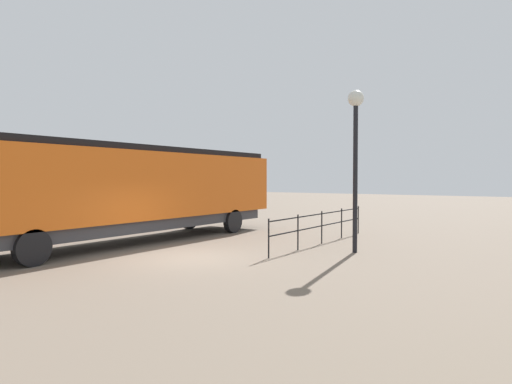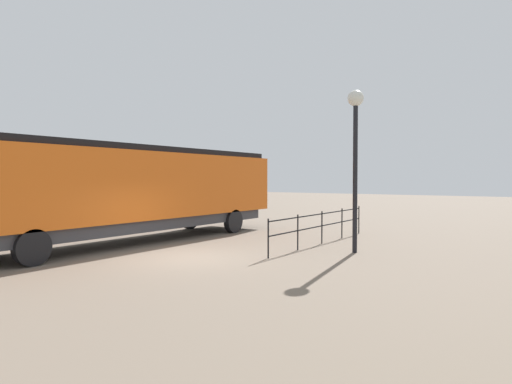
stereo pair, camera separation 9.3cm
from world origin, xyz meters
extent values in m
plane|color=#756656|center=(0.00, 0.00, 0.00)|extent=(120.00, 120.00, 0.00)
cube|color=orange|center=(-4.20, 1.30, 2.31)|extent=(3.11, 15.18, 2.61)
cube|color=black|center=(-4.20, 7.70, 1.91)|extent=(2.99, 2.37, 1.83)
cube|color=black|center=(-4.20, 1.30, 3.73)|extent=(2.80, 14.57, 0.24)
cube|color=#38383D|center=(-4.20, 1.30, 0.78)|extent=(2.80, 13.96, 0.45)
cylinder|color=black|center=(-5.61, 6.15, 0.55)|extent=(0.30, 1.10, 1.10)
cylinder|color=black|center=(-2.79, 6.15, 0.55)|extent=(0.30, 1.10, 1.10)
cylinder|color=black|center=(-2.79, -3.56, 0.55)|extent=(0.30, 1.10, 1.10)
cylinder|color=black|center=(4.11, 4.06, 2.59)|extent=(0.16, 0.16, 5.17)
sphere|color=silver|center=(4.11, 4.06, 5.34)|extent=(0.55, 0.55, 0.55)
cube|color=black|center=(2.23, 5.34, 1.18)|extent=(0.04, 7.81, 0.04)
cube|color=black|center=(2.23, 5.34, 0.71)|extent=(0.04, 7.81, 0.04)
cylinder|color=black|center=(2.23, 1.44, 0.64)|extent=(0.05, 0.05, 1.29)
cylinder|color=black|center=(2.23, 3.39, 0.64)|extent=(0.05, 0.05, 1.29)
cylinder|color=black|center=(2.23, 5.34, 0.64)|extent=(0.05, 0.05, 1.29)
cylinder|color=black|center=(2.23, 7.29, 0.64)|extent=(0.05, 0.05, 1.29)
cylinder|color=black|center=(2.23, 9.25, 0.64)|extent=(0.05, 0.05, 1.29)
camera|label=1|loc=(9.85, -10.51, 2.58)|focal=31.00mm
camera|label=2|loc=(9.93, -10.45, 2.58)|focal=31.00mm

